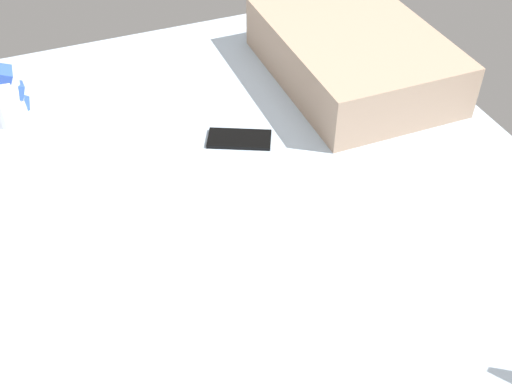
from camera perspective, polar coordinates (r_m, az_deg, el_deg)
name	(u,v)px	position (r cm, az deg, el deg)	size (l,w,h in cm)	color
bed_mattress	(240,295)	(120.90, -1.45, -9.27)	(180.00, 140.00, 18.00)	silver
snack_cup	(4,96)	(155.00, -21.82, 8.07)	(9.00, 10.34, 14.60)	silver
cell_phone	(239,139)	(140.27, -1.51, 4.81)	(6.80, 14.00, 0.80)	black
pillow	(353,54)	(160.40, 8.73, 12.17)	(52.00, 36.00, 13.00)	tan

